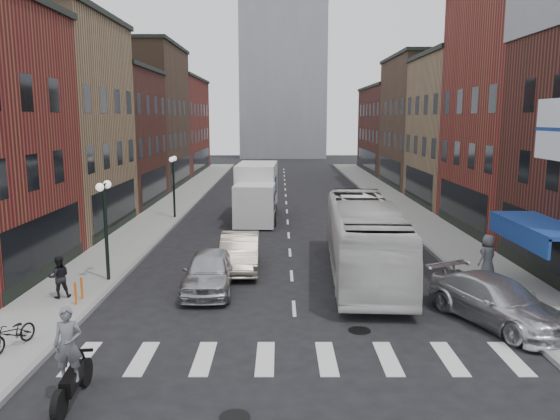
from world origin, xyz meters
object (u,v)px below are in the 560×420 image
object	(u,v)px
motorcycle_rider	(70,359)
streetlamp_far	(173,175)
streetlamp_near	(105,212)
curb_car	(497,301)
transit_bus	(364,238)
sedan_left_far	(240,252)
ped_left_solo	(59,277)
box_truck	(256,192)
parked_bicycle	(13,334)
sedan_left_near	(209,271)
ped_right_c	(488,257)
bike_rack	(79,291)

from	to	relation	value
motorcycle_rider	streetlamp_far	bearing A→B (deg)	88.64
streetlamp_near	curb_car	distance (m)	14.73
motorcycle_rider	transit_bus	xyz separation A→B (m)	(8.37, 10.58, 0.48)
sedan_left_far	ped_left_solo	distance (m)	7.52
box_truck	parked_bicycle	size ratio (longest dim) A/B	5.05
sedan_left_near	ped_left_solo	bearing A→B (deg)	-167.88
motorcycle_rider	ped_right_c	world-z (taller)	motorcycle_rider
ped_left_solo	sedan_left_far	bearing A→B (deg)	-169.30
sedan_left_near	ped_right_c	distance (m)	11.14
streetlamp_near	box_truck	bearing A→B (deg)	69.18
bike_rack	sedan_left_near	xyz separation A→B (m)	(4.39, 1.70, 0.23)
bike_rack	transit_bus	world-z (taller)	transit_bus
bike_rack	streetlamp_near	bearing A→B (deg)	85.76
bike_rack	sedan_left_far	world-z (taller)	sedan_left_far
streetlamp_near	ped_right_c	bearing A→B (deg)	0.48
box_truck	sedan_left_near	size ratio (longest dim) A/B	1.80
sedan_left_far	parked_bicycle	bearing A→B (deg)	-125.26
transit_bus	curb_car	size ratio (longest dim) A/B	2.22
streetlamp_far	bike_rack	world-z (taller)	streetlamp_far
sedan_left_near	ped_right_c	world-z (taller)	ped_right_c
parked_bicycle	ped_right_c	xyz separation A→B (m)	(15.89, 6.78, 0.47)
sedan_left_near	ped_left_solo	xyz separation A→B (m)	(-5.24, -1.24, 0.14)
sedan_left_far	parked_bicycle	size ratio (longest dim) A/B	2.89
parked_bicycle	ped_left_solo	bearing A→B (deg)	115.56
motorcycle_rider	ped_left_solo	size ratio (longest dim) A/B	1.53
bike_rack	transit_bus	size ratio (longest dim) A/B	0.07
box_truck	sedan_left_far	size ratio (longest dim) A/B	1.75
curb_car	ped_left_solo	world-z (taller)	ped_left_solo
box_truck	transit_bus	bearing A→B (deg)	-66.28
box_truck	ped_left_solo	distance (m)	17.59
box_truck	bike_rack	bearing A→B (deg)	-106.01
motorcycle_rider	ped_left_solo	world-z (taller)	motorcycle_rider
ped_right_c	sedan_left_far	bearing A→B (deg)	-44.92
ped_left_solo	bike_rack	bearing A→B (deg)	128.05
streetlamp_near	sedan_left_near	distance (m)	4.81
box_truck	curb_car	world-z (taller)	box_truck
parked_bicycle	streetlamp_near	bearing A→B (deg)	104.64
streetlamp_near	motorcycle_rider	xyz separation A→B (m)	(2.07, -9.40, -1.81)
bike_rack	parked_bicycle	size ratio (longest dim) A/B	0.49
streetlamp_near	ped_right_c	world-z (taller)	streetlamp_near
sedan_left_far	ped_right_c	world-z (taller)	ped_right_c
motorcycle_rider	parked_bicycle	size ratio (longest dim) A/B	1.44
streetlamp_far	ped_right_c	bearing A→B (deg)	-42.25
ped_right_c	streetlamp_near	bearing A→B (deg)	-33.96
box_truck	sedan_left_far	bearing A→B (deg)	-88.71
streetlamp_near	curb_car	xyz separation A→B (m)	(13.90, -4.36, -2.17)
bike_rack	sedan_left_far	distance (m)	7.13
transit_bus	parked_bicycle	world-z (taller)	transit_bus
streetlamp_far	bike_rack	size ratio (longest dim) A/B	5.14
streetlamp_far	sedan_left_far	bearing A→B (deg)	-66.77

